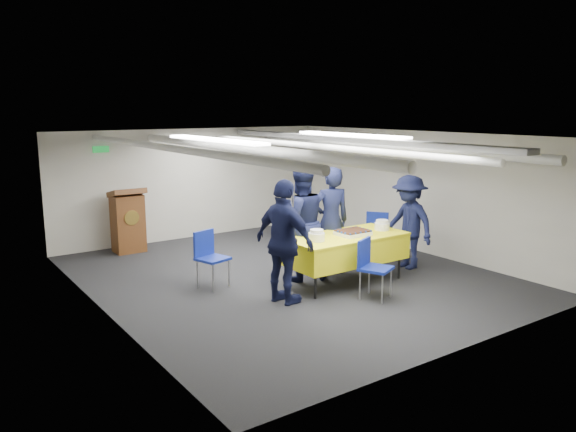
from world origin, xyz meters
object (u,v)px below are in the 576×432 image
object	(u,v)px
sheet_cake	(353,232)
sailor_c	(284,242)
sailor_a	(331,221)
sailor_d	(409,222)
podium	(128,220)
sailor_b	(300,223)
serving_table	(345,248)
chair_right	(376,231)
chair_left	(209,253)
chair_near	(371,262)

from	to	relation	value
sheet_cake	sailor_c	bearing A→B (deg)	-173.80
sailor_a	sailor_d	world-z (taller)	sailor_a
sheet_cake	sailor_a	distance (m)	0.61
podium	sailor_b	distance (m)	3.71
serving_table	sailor_c	size ratio (longest dim) A/B	1.10
sailor_d	serving_table	bearing A→B (deg)	-86.95
chair_right	chair_left	world-z (taller)	same
chair_left	sailor_c	size ratio (longest dim) A/B	0.49
chair_left	sailor_a	xyz separation A→B (m)	(1.98, -0.53, 0.36)
serving_table	sailor_b	world-z (taller)	sailor_b
sheet_cake	chair_near	distance (m)	0.79
sailor_b	sheet_cake	bearing A→B (deg)	147.04
podium	sailor_a	bearing A→B (deg)	-55.70
serving_table	sailor_c	xyz separation A→B (m)	(-1.31, -0.22, 0.32)
chair_near	sailor_b	world-z (taller)	sailor_b
sheet_cake	chair_left	distance (m)	2.26
sailor_c	chair_near	bearing A→B (deg)	-126.84
sailor_d	sheet_cake	bearing A→B (deg)	-83.99
serving_table	chair_near	world-z (taller)	chair_near
sailor_d	chair_left	bearing A→B (deg)	-105.67
sheet_cake	podium	distance (m)	4.52
sailor_a	sailor_d	xyz separation A→B (m)	(1.30, -0.51, -0.09)
chair_right	sailor_b	bearing A→B (deg)	-175.53
sheet_cake	sailor_b	bearing A→B (deg)	132.47
serving_table	sailor_a	world-z (taller)	sailor_a
chair_right	sailor_c	bearing A→B (deg)	-160.90
chair_near	sailor_a	world-z (taller)	sailor_a
podium	sailor_b	world-z (taller)	sailor_b
podium	sailor_b	bearing A→B (deg)	-63.47
serving_table	chair_right	bearing A→B (deg)	27.60
serving_table	sailor_d	world-z (taller)	sailor_d
serving_table	chair_right	world-z (taller)	chair_right
chair_right	sailor_b	xyz separation A→B (m)	(-1.80, -0.14, 0.40)
sailor_d	chair_right	bearing A→B (deg)	-168.33
chair_right	sailor_d	bearing A→B (deg)	-80.25
serving_table	podium	size ratio (longest dim) A/B	1.56
sailor_a	sailor_d	bearing A→B (deg)	174.70
chair_right	chair_left	bearing A→B (deg)	173.24
chair_near	sailor_d	distance (m)	1.82
chair_left	sailor_c	bearing A→B (deg)	-67.80
serving_table	sailor_b	xyz separation A→B (m)	(-0.48, 0.55, 0.37)
serving_table	chair_near	bearing A→B (deg)	-102.80
podium	chair_near	bearing A→B (deg)	-67.04
sailor_c	sailor_d	size ratio (longest dim) A/B	1.10
serving_table	sailor_a	size ratio (longest dim) A/B	1.09
chair_near	sailor_b	xyz separation A→B (m)	(-0.31, 1.31, 0.40)
chair_right	sailor_d	size ratio (longest dim) A/B	0.54
sailor_a	sailor_c	distance (m)	1.64
chair_near	sailor_c	world-z (taller)	sailor_c
sheet_cake	chair_near	xyz separation A→B (m)	(-0.26, -0.69, -0.28)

